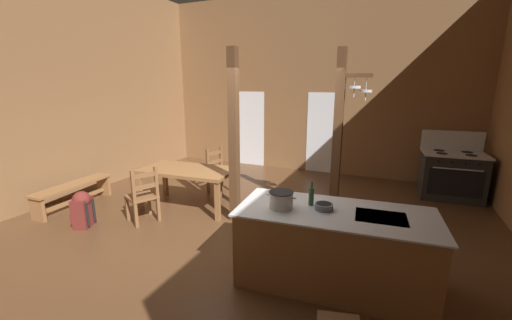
# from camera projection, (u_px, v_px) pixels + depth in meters

# --- Properties ---
(ground_plane) EXTENTS (8.57, 9.05, 0.10)m
(ground_plane) POSITION_uv_depth(u_px,v_px,m) (237.00, 239.00, 4.82)
(ground_plane) COLOR brown
(wall_back) EXTENTS (8.57, 0.14, 4.46)m
(wall_back) POSITION_uv_depth(u_px,v_px,m) (311.00, 85.00, 8.02)
(wall_back) COLOR brown
(wall_back) RESTS_ON ground_plane
(wall_left) EXTENTS (0.14, 9.05, 4.46)m
(wall_left) POSITION_uv_depth(u_px,v_px,m) (44.00, 85.00, 5.82)
(wall_left) COLOR brown
(wall_left) RESTS_ON ground_plane
(glazed_door_back_left) EXTENTS (1.00, 0.01, 2.05)m
(glazed_door_back_left) POSITION_uv_depth(u_px,v_px,m) (247.00, 129.00, 8.92)
(glazed_door_back_left) COLOR white
(glazed_door_back_left) RESTS_ON ground_plane
(glazed_panel_back_right) EXTENTS (0.84, 0.01, 2.05)m
(glazed_panel_back_right) POSITION_uv_depth(u_px,v_px,m) (323.00, 133.00, 8.09)
(glazed_panel_back_right) COLOR white
(glazed_panel_back_right) RESTS_ON ground_plane
(kitchen_island) EXTENTS (2.23, 1.13, 0.89)m
(kitchen_island) POSITION_uv_depth(u_px,v_px,m) (333.00, 248.00, 3.60)
(kitchen_island) COLOR olive
(kitchen_island) RESTS_ON ground_plane
(stove_range) EXTENTS (1.18, 0.88, 1.32)m
(stove_range) POSITION_uv_depth(u_px,v_px,m) (451.00, 175.00, 6.35)
(stove_range) COLOR #242424
(stove_range) RESTS_ON ground_plane
(support_post_with_pot_rack) EXTENTS (0.55, 0.19, 2.81)m
(support_post_with_pot_rack) POSITION_uv_depth(u_px,v_px,m) (339.00, 133.00, 5.10)
(support_post_with_pot_rack) COLOR brown
(support_post_with_pot_rack) RESTS_ON ground_plane
(support_post_center) EXTENTS (0.14, 0.14, 2.81)m
(support_post_center) POSITION_uv_depth(u_px,v_px,m) (234.00, 138.00, 5.07)
(support_post_center) COLOR brown
(support_post_center) RESTS_ON ground_plane
(dining_table) EXTENTS (1.76, 1.02, 0.74)m
(dining_table) POSITION_uv_depth(u_px,v_px,m) (188.00, 173.00, 5.82)
(dining_table) COLOR olive
(dining_table) RESTS_ON ground_plane
(ladderback_chair_near_window) EXTENTS (0.55, 0.55, 0.95)m
(ladderback_chair_near_window) POSITION_uv_depth(u_px,v_px,m) (219.00, 172.00, 6.66)
(ladderback_chair_near_window) COLOR brown
(ladderback_chair_near_window) RESTS_ON ground_plane
(ladderback_chair_by_post) EXTENTS (0.59, 0.59, 0.95)m
(ladderback_chair_by_post) POSITION_uv_depth(u_px,v_px,m) (143.00, 196.00, 5.22)
(ladderback_chair_by_post) COLOR brown
(ladderback_chair_by_post) RESTS_ON ground_plane
(bench_along_left_wall) EXTENTS (0.44, 1.54, 0.44)m
(bench_along_left_wall) POSITION_uv_depth(u_px,v_px,m) (73.00, 191.00, 5.92)
(bench_along_left_wall) COLOR olive
(bench_along_left_wall) RESTS_ON ground_plane
(backpack) EXTENTS (0.37, 0.38, 0.60)m
(backpack) POSITION_uv_depth(u_px,v_px,m) (82.00, 208.00, 5.08)
(backpack) COLOR maroon
(backpack) RESTS_ON ground_plane
(stockpot_on_counter) EXTENTS (0.35, 0.28, 0.19)m
(stockpot_on_counter) POSITION_uv_depth(u_px,v_px,m) (281.00, 200.00, 3.56)
(stockpot_on_counter) COLOR silver
(stockpot_on_counter) RESTS_ON kitchen_island
(mixing_bowl_on_counter) EXTENTS (0.20, 0.20, 0.07)m
(mixing_bowl_on_counter) POSITION_uv_depth(u_px,v_px,m) (324.00, 207.00, 3.53)
(mixing_bowl_on_counter) COLOR slate
(mixing_bowl_on_counter) RESTS_ON kitchen_island
(bottle_tall_on_counter) EXTENTS (0.06, 0.06, 0.28)m
(bottle_tall_on_counter) POSITION_uv_depth(u_px,v_px,m) (311.00, 196.00, 3.64)
(bottle_tall_on_counter) COLOR #2D5638
(bottle_tall_on_counter) RESTS_ON kitchen_island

